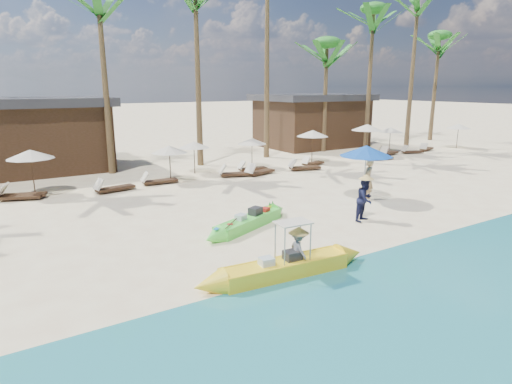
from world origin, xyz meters
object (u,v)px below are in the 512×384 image
green_canoe (249,222)px  tourist (368,179)px  blue_umbrella (366,151)px  yellow_canoe (285,267)px

green_canoe → tourist: (6.52, 0.60, 0.70)m
blue_umbrella → yellow_canoe: bearing=-148.9°
green_canoe → blue_umbrella: 6.53m
green_canoe → yellow_canoe: bearing=-130.3°
tourist → blue_umbrella: bearing=-5.8°
tourist → blue_umbrella: blue_umbrella is taller
green_canoe → blue_umbrella: size_ratio=1.97×
green_canoe → yellow_canoe: 4.17m
green_canoe → yellow_canoe: (-1.24, -3.98, 0.02)m
blue_umbrella → tourist: bearing=18.4°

